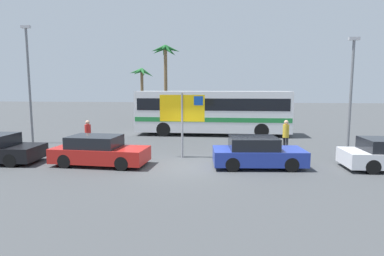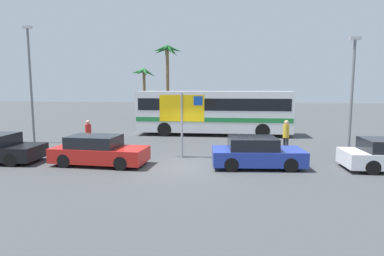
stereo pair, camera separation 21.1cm
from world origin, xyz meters
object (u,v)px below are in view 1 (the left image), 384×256
(car_blue, at_px, (257,153))
(car_red, at_px, (99,151))
(bus_front_coach, at_px, (213,110))
(ferry_sign, at_px, (183,111))
(pedestrian_by_bus, at_px, (88,133))
(pedestrian_crossing_lot, at_px, (286,134))

(car_blue, height_order, car_red, same)
(bus_front_coach, xyz_separation_m, car_red, (-4.67, -9.81, -1.15))
(bus_front_coach, bearing_deg, ferry_sign, -98.15)
(bus_front_coach, height_order, car_red, bus_front_coach)
(bus_front_coach, relative_size, pedestrian_by_bus, 6.39)
(car_blue, bearing_deg, pedestrian_crossing_lot, 55.14)
(ferry_sign, distance_m, car_blue, 4.15)
(ferry_sign, height_order, pedestrian_crossing_lot, ferry_sign)
(ferry_sign, relative_size, pedestrian_crossing_lot, 1.81)
(pedestrian_crossing_lot, bearing_deg, bus_front_coach, -99.68)
(bus_front_coach, xyz_separation_m, ferry_sign, (-1.13, -7.88, 0.54))
(car_blue, distance_m, car_red, 6.99)
(pedestrian_by_bus, bearing_deg, pedestrian_crossing_lot, 56.52)
(pedestrian_crossing_lot, bearing_deg, car_blue, 17.91)
(pedestrian_by_bus, bearing_deg, bus_front_coach, 100.82)
(bus_front_coach, xyz_separation_m, pedestrian_crossing_lot, (4.08, -6.39, -0.73))
(ferry_sign, xyz_separation_m, car_red, (-3.54, -1.93, -1.69))
(ferry_sign, distance_m, pedestrian_by_bus, 5.45)
(bus_front_coach, bearing_deg, pedestrian_crossing_lot, -57.47)
(car_blue, bearing_deg, bus_front_coach, 98.76)
(ferry_sign, xyz_separation_m, car_blue, (3.44, -1.58, -1.69))
(car_blue, distance_m, pedestrian_by_bus, 9.00)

